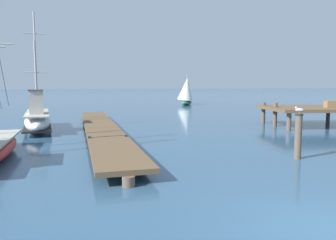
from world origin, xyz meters
name	(u,v)px	position (x,y,z in m)	size (l,w,h in m)	color
floating_dock	(101,128)	(-4.14, 13.57, 0.36)	(2.84, 20.12, 0.53)	brown
fishing_boat_0	(37,118)	(-7.92, 16.15, 0.74)	(2.44, 8.75, 7.51)	silver
pier_platform	(311,109)	(9.83, 14.34, 1.14)	(6.44, 5.43, 1.72)	brown
mooring_piling	(298,135)	(2.97, 5.69, 0.90)	(0.30, 0.30, 1.72)	brown
perched_seagull	(299,110)	(2.97, 5.69, 1.87)	(0.37, 0.23, 0.27)	gold
distant_sailboat	(186,91)	(7.80, 38.18, 1.85)	(3.23, 4.30, 4.10)	#337556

